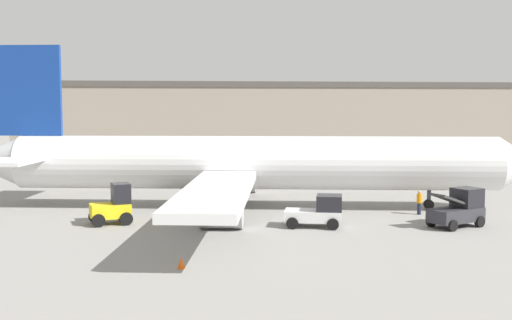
{
  "coord_description": "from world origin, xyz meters",
  "views": [
    {
      "loc": [
        -5.91,
        -45.37,
        7.61
      ],
      "look_at": [
        0.0,
        0.0,
        3.47
      ],
      "focal_mm": 45.0,
      "sensor_mm": 36.0,
      "label": 1
    }
  ],
  "objects_px": {
    "baggage_tug": "(114,206)",
    "belt_loader_truck": "(459,209)",
    "safety_cone_near": "(181,263)",
    "airplane": "(242,163)",
    "ground_crew_worker": "(419,202)",
    "pushback_tug": "(319,212)"
  },
  "relations": [
    {
      "from": "airplane",
      "to": "ground_crew_worker",
      "type": "xyz_separation_m",
      "value": [
        11.63,
        -4.33,
        -2.34
      ]
    },
    {
      "from": "pushback_tug",
      "to": "safety_cone_near",
      "type": "bearing_deg",
      "value": -118.73
    },
    {
      "from": "ground_crew_worker",
      "to": "pushback_tug",
      "type": "height_order",
      "value": "pushback_tug"
    },
    {
      "from": "airplane",
      "to": "belt_loader_truck",
      "type": "bearing_deg",
      "value": -24.74
    },
    {
      "from": "belt_loader_truck",
      "to": "safety_cone_near",
      "type": "bearing_deg",
      "value": -179.37
    },
    {
      "from": "pushback_tug",
      "to": "belt_loader_truck",
      "type": "bearing_deg",
      "value": 8.71
    },
    {
      "from": "baggage_tug",
      "to": "belt_loader_truck",
      "type": "height_order",
      "value": "baggage_tug"
    },
    {
      "from": "pushback_tug",
      "to": "baggage_tug",
      "type": "bearing_deg",
      "value": -176.99
    },
    {
      "from": "airplane",
      "to": "baggage_tug",
      "type": "distance_m",
      "value": 10.22
    },
    {
      "from": "ground_crew_worker",
      "to": "belt_loader_truck",
      "type": "height_order",
      "value": "belt_loader_truck"
    },
    {
      "from": "pushback_tug",
      "to": "ground_crew_worker",
      "type": "bearing_deg",
      "value": 38.69
    },
    {
      "from": "airplane",
      "to": "baggage_tug",
      "type": "relative_size",
      "value": 14.44
    },
    {
      "from": "belt_loader_truck",
      "to": "airplane",
      "type": "bearing_deg",
      "value": 120.97
    },
    {
      "from": "airplane",
      "to": "pushback_tug",
      "type": "distance_m",
      "value": 8.93
    },
    {
      "from": "ground_crew_worker",
      "to": "safety_cone_near",
      "type": "distance_m",
      "value": 20.32
    },
    {
      "from": "safety_cone_near",
      "to": "belt_loader_truck",
      "type": "bearing_deg",
      "value": 24.75
    },
    {
      "from": "pushback_tug",
      "to": "safety_cone_near",
      "type": "distance_m",
      "value": 12.23
    },
    {
      "from": "baggage_tug",
      "to": "airplane",
      "type": "bearing_deg",
      "value": 16.3
    },
    {
      "from": "airplane",
      "to": "baggage_tug",
      "type": "height_order",
      "value": "airplane"
    },
    {
      "from": "airplane",
      "to": "pushback_tug",
      "type": "bearing_deg",
      "value": -53.25
    },
    {
      "from": "baggage_tug",
      "to": "safety_cone_near",
      "type": "distance_m",
      "value": 12.21
    },
    {
      "from": "airplane",
      "to": "safety_cone_near",
      "type": "bearing_deg",
      "value": -95.37
    }
  ]
}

